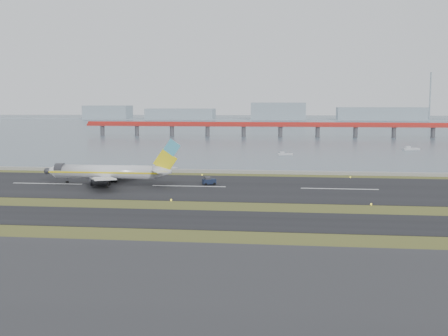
% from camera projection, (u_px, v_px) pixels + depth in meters
% --- Properties ---
extents(ground, '(1000.00, 1000.00, 0.00)m').
position_uv_depth(ground, '(164.00, 207.00, 121.68)').
color(ground, '#3D4A1A').
rests_on(ground, ground).
extents(apron_strip, '(1000.00, 50.00, 0.10)m').
position_uv_depth(apron_strip, '(61.00, 291.00, 67.44)').
color(apron_strip, '#2F2F31').
rests_on(apron_strip, ground).
extents(taxiway_strip, '(1000.00, 18.00, 0.10)m').
position_uv_depth(taxiway_strip, '(150.00, 218.00, 109.84)').
color(taxiway_strip, black).
rests_on(taxiway_strip, ground).
extents(runway_strip, '(1000.00, 45.00, 0.10)m').
position_uv_depth(runway_strip, '(189.00, 186.00, 151.25)').
color(runway_strip, black).
rests_on(runway_strip, ground).
extents(seawall, '(1000.00, 2.50, 1.00)m').
position_uv_depth(seawall, '(206.00, 171.00, 180.78)').
color(seawall, '#989792').
rests_on(seawall, ground).
extents(bay_water, '(1400.00, 800.00, 1.30)m').
position_uv_depth(bay_water, '(265.00, 124.00, 575.23)').
color(bay_water, '#4D606E').
rests_on(bay_water, ground).
extents(red_pier, '(260.00, 5.00, 10.20)m').
position_uv_depth(red_pier, '(280.00, 126.00, 364.94)').
color(red_pier, red).
rests_on(red_pier, ground).
extents(far_shoreline, '(1400.00, 80.00, 60.50)m').
position_uv_depth(far_shoreline, '(281.00, 115.00, 730.66)').
color(far_shoreline, '#92A3AD').
rests_on(far_shoreline, ground).
extents(airliner, '(38.52, 32.89, 12.80)m').
position_uv_depth(airliner, '(110.00, 172.00, 154.70)').
color(airliner, silver).
rests_on(airliner, ground).
extents(pushback_tug, '(4.04, 3.26, 2.26)m').
position_uv_depth(pushback_tug, '(209.00, 181.00, 153.78)').
color(pushback_tug, '#121B32').
rests_on(pushback_tug, ground).
extents(workboat_near, '(6.40, 2.93, 1.50)m').
position_uv_depth(workboat_near, '(285.00, 154.00, 240.58)').
color(workboat_near, silver).
rests_on(workboat_near, ground).
extents(workboat_far, '(8.08, 4.13, 1.88)m').
position_uv_depth(workboat_far, '(411.00, 149.00, 265.96)').
color(workboat_far, silver).
rests_on(workboat_far, ground).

